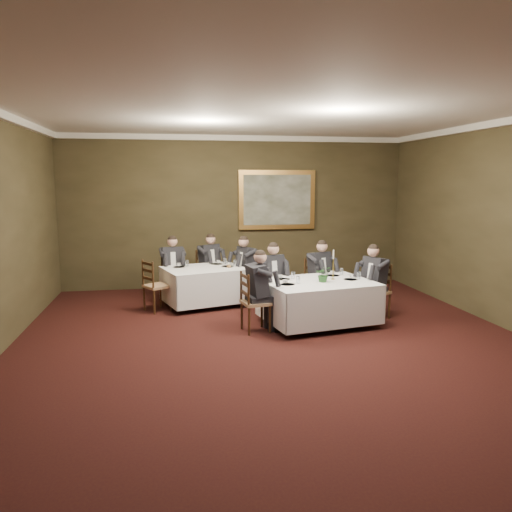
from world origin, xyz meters
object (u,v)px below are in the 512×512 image
object	(u,v)px
diner_main_endleft	(256,301)
chair_sec_endright	(247,287)
diner_main_backright	(318,283)
diner_sec_backright	(209,272)
chair_main_endright	(375,303)
chair_sec_backleft	(173,286)
chair_sec_endleft	(157,296)
diner_main_backleft	(271,287)
diner_sec_backleft	(173,275)
centerpiece	(324,274)
chair_main_backright	(318,295)
table_second	(204,283)
chair_main_endleft	(255,314)
chair_main_backleft	(271,299)
candlestick	(333,268)
table_main	(318,299)
painting	(277,200)
diner_main_endright	(375,290)
chair_sec_backright	(209,283)
diner_sec_endright	(247,276)

from	to	relation	value
diner_main_endleft	chair_sec_endright	distance (m)	2.18
diner_main_backright	diner_sec_backright	bearing A→B (deg)	-61.71
chair_main_endright	chair_sec_backleft	xyz separation A→B (m)	(-3.62, 2.09, 0.00)
diner_sec_backright	chair_sec_endleft	xyz separation A→B (m)	(-1.09, -1.14, -0.23)
diner_main_backleft	diner_sec_backleft	world-z (taller)	same
diner_main_endleft	centerpiece	xyz separation A→B (m)	(1.20, 0.14, 0.40)
chair_main_backright	table_second	bearing A→B (deg)	-41.30
chair_main_endleft	centerpiece	distance (m)	1.37
chair_main_backleft	diner_sec_backleft	distance (m)	2.33
diner_sec_backright	candlestick	world-z (taller)	diner_sec_backright
table_main	table_second	world-z (taller)	same
diner_sec_backright	table_main	bearing A→B (deg)	93.32
table_second	diner_main_backleft	xyz separation A→B (m)	(1.20, -0.84, 0.06)
chair_main_backright	diner_sec_backleft	distance (m)	3.07
table_main	chair_main_backleft	size ratio (longest dim) A/B	2.06
centerpiece	painting	xyz separation A→B (m)	(-0.07, 3.47, 1.12)
diner_main_endright	chair_sec_endleft	bearing A→B (deg)	48.63
table_second	chair_sec_endright	world-z (taller)	chair_sec_endright
diner_main_backleft	chair_sec_backright	bearing A→B (deg)	-71.75
chair_main_backright	chair_main_backleft	bearing A→B (deg)	-14.03
table_main	diner_sec_backleft	size ratio (longest dim) A/B	1.53
diner_sec_backright	painting	xyz separation A→B (m)	(1.69, 0.87, 1.52)
diner_main_backleft	chair_main_backright	xyz separation A→B (m)	(0.97, 0.19, -0.23)
table_main	centerpiece	xyz separation A→B (m)	(0.07, -0.07, 0.46)
chair_sec_backright	painting	distance (m)	2.58
centerpiece	chair_sec_endright	bearing A→B (deg)	116.37
table_second	diner_main_backleft	size ratio (longest dim) A/B	1.34
painting	chair_sec_endleft	bearing A→B (deg)	-144.18
chair_main_backright	chair_main_endleft	bearing A→B (deg)	15.69
chair_sec_backright	centerpiece	bearing A→B (deg)	93.62
painting	chair_main_endleft	bearing A→B (deg)	-107.61
diner_main_endright	chair_sec_endright	size ratio (longest dim) A/B	1.35
table_second	candlestick	xyz separation A→B (m)	(2.16, -1.55, 0.51)
table_second	diner_main_endleft	world-z (taller)	diner_main_endleft
diner_sec_endright	chair_sec_endleft	distance (m)	1.93
table_main	diner_sec_endright	world-z (taller)	diner_sec_endright
table_second	chair_main_backleft	world-z (taller)	chair_main_backleft
diner_main_endleft	painting	world-z (taller)	painting
chair_sec_backleft	chair_sec_endright	size ratio (longest dim) A/B	1.00
chair_main_endright	diner_sec_backright	xyz separation A→B (m)	(-2.83, 2.31, 0.23)
centerpiece	chair_sec_endleft	bearing A→B (deg)	152.81
diner_main_backright	diner_main_endleft	bearing A→B (deg)	15.53
diner_main_backright	diner_main_backleft	bearing A→B (deg)	-14.01
chair_main_backleft	diner_main_endleft	size ratio (longest dim) A/B	0.74
chair_main_backright	chair_sec_backright	distance (m)	2.51
table_main	candlestick	distance (m)	0.61
diner_sec_endright	candlestick	world-z (taller)	diner_sec_endright
diner_main_endright	chair_sec_endright	bearing A→B (deg)	25.36
chair_sec_backright	chair_sec_endleft	world-z (taller)	same
diner_main_endleft	diner_main_endright	size ratio (longest dim) A/B	1.00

